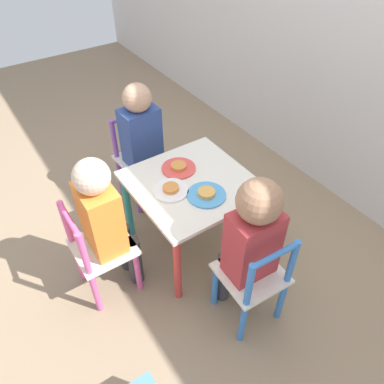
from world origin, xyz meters
The scene contains 11 objects.
ground_plane centered at (0.00, 0.00, 0.00)m, with size 6.00×6.00×0.00m, color #8C755B.
kids_table centered at (0.00, 0.00, 0.37)m, with size 0.56×0.56×0.44m.
chair_pink centered at (0.00, -0.51, 0.26)m, with size 0.26×0.26×0.53m.
chair_blue centered at (0.51, -0.03, 0.26)m, with size 0.27×0.27×0.53m.
chair_purple centered at (-0.51, -0.03, 0.26)m, with size 0.27×0.27×0.53m.
child_front centered at (0.00, -0.45, 0.45)m, with size 0.20×0.21×0.76m.
child_right centered at (0.45, -0.02, 0.47)m, with size 0.22×0.21×0.78m.
child_left centered at (-0.45, -0.02, 0.45)m, with size 0.21×0.21×0.76m.
plate_front centered at (0.00, -0.12, 0.45)m, with size 0.17×0.17×0.03m.
plate_right centered at (0.12, 0.00, 0.45)m, with size 0.18×0.18×0.03m.
plate_left centered at (-0.12, 0.00, 0.45)m, with size 0.17×0.17×0.03m.
Camera 1 is at (1.13, -0.77, 1.60)m, focal length 35.00 mm.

